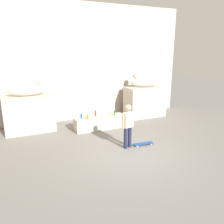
{
  "coord_description": "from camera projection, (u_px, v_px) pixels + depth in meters",
  "views": [
    {
      "loc": [
        -3.6,
        -6.47,
        3.58
      ],
      "look_at": [
        0.07,
        1.77,
        1.1
      ],
      "focal_mm": 36.27,
      "sensor_mm": 36.0,
      "label": 1
    }
  ],
  "objects": [
    {
      "name": "skateboard",
      "position": [
        143.0,
        144.0,
        8.79
      ],
      "size": [
        0.81,
        0.26,
        0.08
      ],
      "rotation": [
        0.0,
        0.0,
        3.06
      ],
      "color": "navy",
      "rests_on": "ground_plane"
    },
    {
      "name": "ground_plane",
      "position": [
        130.0,
        154.0,
        8.06
      ],
      "size": [
        40.0,
        40.0,
        0.0
      ],
      "primitive_type": "plane",
      "color": "slate"
    },
    {
      "name": "bottle_orange",
      "position": [
        88.0,
        117.0,
        10.16
      ],
      "size": [
        0.08,
        0.08,
        0.26
      ],
      "color": "orange",
      "rests_on": "ledge_block"
    },
    {
      "name": "bottle_green",
      "position": [
        114.0,
        113.0,
        10.8
      ],
      "size": [
        0.07,
        0.07,
        0.26
      ],
      "color": "#1E722D",
      "rests_on": "ledge_block"
    },
    {
      "name": "bottle_red",
      "position": [
        95.0,
        113.0,
        10.62
      ],
      "size": [
        0.06,
        0.06,
        0.31
      ],
      "color": "red",
      "rests_on": "ledge_block"
    },
    {
      "name": "statue_reclining_left",
      "position": [
        28.0,
        89.0,
        9.87
      ],
      "size": [
        1.6,
        0.56,
        0.78
      ],
      "rotation": [
        0.0,
        0.0,
        -0.0
      ],
      "color": "beige",
      "rests_on": "pedestal_left"
    },
    {
      "name": "statue_reclining_right",
      "position": [
        145.0,
        82.0,
        12.21
      ],
      "size": [
        1.69,
        0.92,
        0.78
      ],
      "rotation": [
        0.0,
        0.0,
        2.9
      ],
      "color": "beige",
      "rests_on": "pedestal_right"
    },
    {
      "name": "skater",
      "position": [
        128.0,
        124.0,
        8.35
      ],
      "size": [
        0.53,
        0.27,
        1.67
      ],
      "rotation": [
        0.0,
        0.0,
        3.36
      ],
      "color": "#1E233F",
      "rests_on": "ground_plane"
    },
    {
      "name": "pedestal_left",
      "position": [
        29.0,
        114.0,
        10.14
      ],
      "size": [
        2.12,
        1.12,
        1.63
      ],
      "primitive_type": "cube",
      "color": "beige",
      "rests_on": "ground_plane"
    },
    {
      "name": "facade_wall",
      "position": [
        85.0,
        63.0,
        11.82
      ],
      "size": [
        10.95,
        0.6,
        5.84
      ],
      "primitive_type": "cube",
      "color": "#BDACA3",
      "rests_on": "ground_plane"
    },
    {
      "name": "pedestal_right",
      "position": [
        145.0,
        102.0,
        12.51
      ],
      "size": [
        2.12,
        1.12,
        1.63
      ],
      "primitive_type": "cube",
      "color": "beige",
      "rests_on": "ground_plane"
    },
    {
      "name": "bottle_blue",
      "position": [
        81.0,
        116.0,
        10.26
      ],
      "size": [
        0.07,
        0.07,
        0.28
      ],
      "color": "#194C99",
      "rests_on": "ledge_block"
    },
    {
      "name": "ledge_block",
      "position": [
        100.0,
        123.0,
        10.62
      ],
      "size": [
        2.4,
        0.68,
        0.57
      ],
      "primitive_type": "cube",
      "color": "beige",
      "rests_on": "ground_plane"
    }
  ]
}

